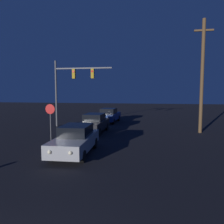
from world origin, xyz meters
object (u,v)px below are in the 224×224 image
Objects in this scene: car_mid at (94,123)px; car_far at (109,115)px; stop_sign at (50,115)px; car_near at (75,140)px; utility_pole at (202,75)px; traffic_signal_mast at (70,83)px.

car_mid is 0.99× the size of car_far.
stop_sign is at bearing -100.27° from car_far.
stop_sign is at bearing -47.44° from car_near.
stop_sign is 0.28× the size of utility_pole.
car_far is 9.98m from stop_sign.
utility_pole is (8.18, 7.64, 3.96)m from car_near.
car_near is at bearing -68.00° from traffic_signal_mast.
utility_pole is (10.94, 4.84, 2.98)m from stop_sign.
stop_sign reaches higher than car_near.
car_near is 12.45m from car_far.
stop_sign reaches higher than car_far.
traffic_signal_mast is at bearing -39.24° from car_mid.
car_near is 6.28m from car_mid.
car_mid is at bearing -87.91° from car_far.
car_mid is at bearing -170.98° from utility_pole.
stop_sign is at bearing 58.74° from car_mid.
car_near and car_mid have the same top height.
car_far is 0.73× the size of traffic_signal_mast.
car_near is 11.87m from utility_pole.
car_mid is 4.22m from stop_sign.
car_mid and car_far have the same top height.
traffic_signal_mast is (-3.15, -3.63, 3.49)m from car_far.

